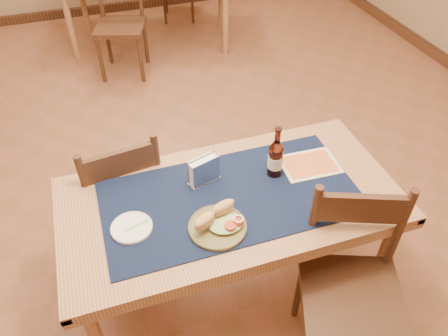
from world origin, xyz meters
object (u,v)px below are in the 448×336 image
object	(u,v)px
sandwich_plate	(219,223)
main_table	(230,209)
chair_main_near	(351,287)
beer_bottle	(275,158)
chair_main_far	(122,192)
napkin_holder	(204,171)

from	to	relation	value
sandwich_plate	main_table	bearing A→B (deg)	55.49
chair_main_near	beer_bottle	distance (m)	0.69
main_table	chair_main_far	bearing A→B (deg)	135.44
chair_main_far	napkin_holder	xyz separation A→B (m)	(0.39, -0.33, 0.34)
beer_bottle	main_table	bearing A→B (deg)	-162.04
sandwich_plate	napkin_holder	distance (m)	0.31
beer_bottle	chair_main_near	bearing A→B (deg)	-74.61
chair_main_far	napkin_holder	size ratio (longest dim) A/B	5.49
main_table	chair_main_near	world-z (taller)	chair_main_near
main_table	chair_main_near	size ratio (longest dim) A/B	1.64
sandwich_plate	beer_bottle	world-z (taller)	beer_bottle
chair_main_far	sandwich_plate	distance (m)	0.80
chair_main_near	sandwich_plate	xyz separation A→B (m)	(-0.53, 0.32, 0.27)
main_table	napkin_holder	world-z (taller)	napkin_holder
main_table	napkin_holder	distance (m)	0.23
main_table	beer_bottle	world-z (taller)	beer_bottle
beer_bottle	napkin_holder	xyz separation A→B (m)	(-0.34, 0.06, -0.04)
main_table	napkin_holder	size ratio (longest dim) A/B	9.42
main_table	chair_main_far	world-z (taller)	chair_main_far
main_table	beer_bottle	bearing A→B (deg)	17.96
chair_main_far	chair_main_near	xyz separation A→B (m)	(0.90, -0.96, 0.02)
napkin_holder	beer_bottle	bearing A→B (deg)	-9.46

